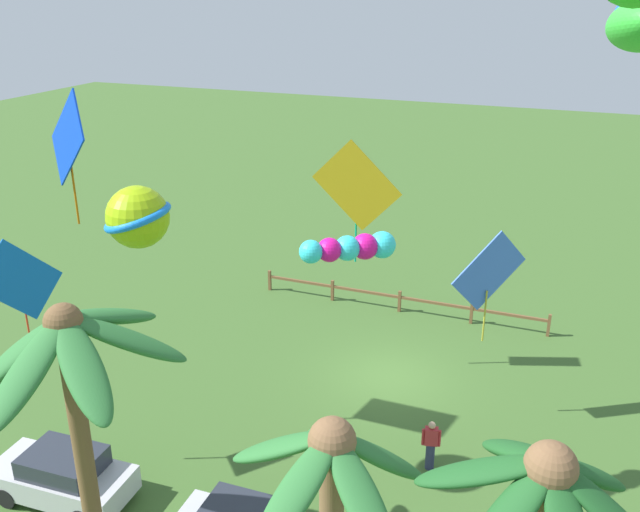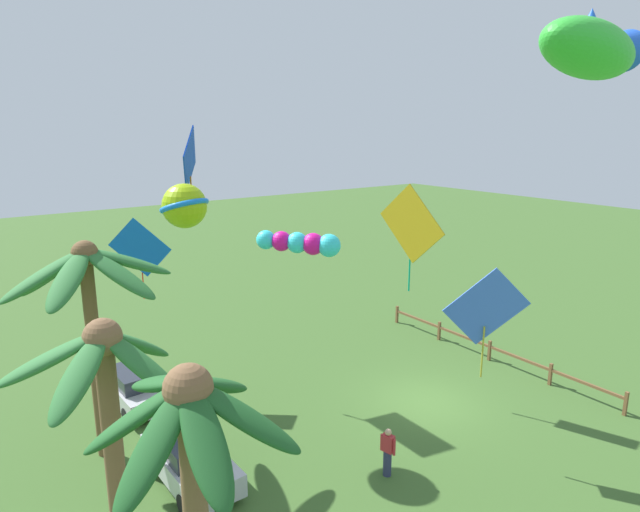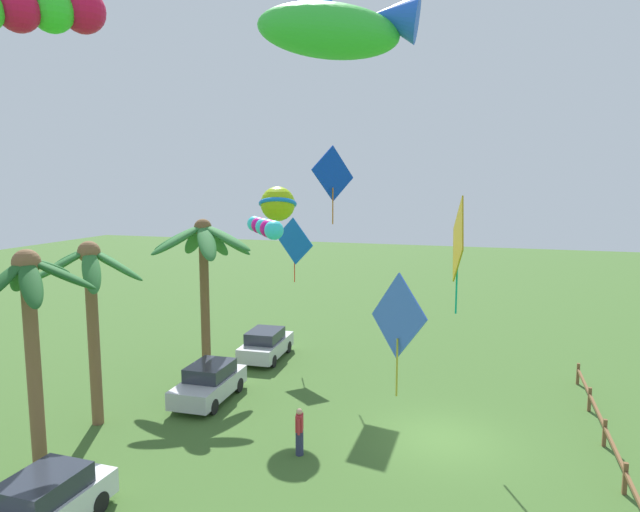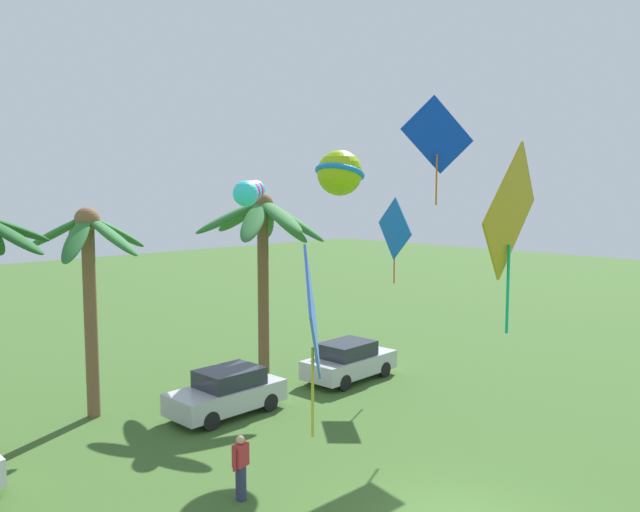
% 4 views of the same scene
% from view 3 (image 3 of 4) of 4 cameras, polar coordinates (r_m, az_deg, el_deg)
% --- Properties ---
extents(ground_plane, '(120.00, 120.00, 0.00)m').
position_cam_3_polar(ground_plane, '(20.99, 12.35, -17.74)').
color(ground_plane, '#3D6028').
extents(palm_tree_0, '(4.56, 5.16, 7.23)m').
position_cam_3_polar(palm_tree_0, '(26.24, -11.71, 0.57)').
color(palm_tree_0, brown).
rests_on(palm_tree_0, ground).
extents(palm_tree_1, '(3.64, 3.88, 6.82)m').
position_cam_3_polar(palm_tree_1, '(21.84, -22.25, -3.00)').
color(palm_tree_1, brown).
rests_on(palm_tree_1, ground).
extents(palm_tree_2, '(3.97, 3.45, 6.93)m').
position_cam_3_polar(palm_tree_2, '(19.10, -27.44, -4.42)').
color(palm_tree_2, brown).
rests_on(palm_tree_2, ground).
extents(rail_fence, '(12.38, 0.12, 0.95)m').
position_cam_3_polar(rail_fence, '(22.06, 26.95, -15.43)').
color(rail_fence, brown).
rests_on(rail_fence, ground).
extents(parked_car_0, '(3.94, 1.81, 1.51)m').
position_cam_3_polar(parked_car_0, '(23.96, -11.18, -12.49)').
color(parked_car_0, '#BCBCC1').
rests_on(parked_car_0, ground).
extents(parked_car_1, '(3.97, 1.87, 1.51)m').
position_cam_3_polar(parked_car_1, '(28.80, -5.52, -8.91)').
color(parked_car_1, '#BCBCC1').
rests_on(parked_car_1, ground).
extents(parked_car_2, '(3.94, 1.82, 1.51)m').
position_cam_3_polar(parked_car_2, '(17.13, -26.44, -21.74)').
color(parked_car_2, silver).
rests_on(parked_car_2, ground).
extents(spectator_0, '(0.54, 0.31, 1.59)m').
position_cam_3_polar(spectator_0, '(19.22, -2.10, -17.36)').
color(spectator_0, '#2D3351').
rests_on(spectator_0, ground).
extents(kite_diamond_0, '(0.84, 2.27, 3.32)m').
position_cam_3_polar(kite_diamond_0, '(28.72, -2.62, 1.45)').
color(kite_diamond_0, blue).
extents(kite_fish_1, '(1.90, 3.86, 1.68)m').
position_cam_3_polar(kite_fish_1, '(13.49, 1.70, 22.13)').
color(kite_fish_1, green).
extents(kite_diamond_2, '(1.92, 1.90, 3.70)m').
position_cam_3_polar(kite_diamond_2, '(16.35, 7.91, -6.30)').
color(kite_diamond_2, '#406FEC').
extents(kite_ball_3, '(2.07, 2.09, 1.54)m').
position_cam_3_polar(kite_ball_3, '(25.04, -4.31, 5.30)').
color(kite_ball_3, '#97C311').
extents(kite_tube_4, '(1.97, 1.91, 0.71)m').
position_cam_3_polar(kite_tube_4, '(19.91, -5.59, 2.92)').
color(kite_tube_4, '#32DFEB').
extents(kite_tube_5, '(4.08, 2.79, 1.76)m').
position_cam_3_polar(kite_tube_5, '(17.82, -27.61, 21.24)').
color(kite_tube_5, red).
extents(kite_diamond_6, '(3.02, 0.54, 4.25)m').
position_cam_3_polar(kite_diamond_6, '(20.53, 13.85, 1.57)').
color(kite_diamond_6, '#B39413').
extents(kite_diamond_7, '(2.36, 1.50, 3.81)m').
position_cam_3_polar(kite_diamond_7, '(27.60, 1.32, 8.24)').
color(kite_diamond_7, '#0B3ACA').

